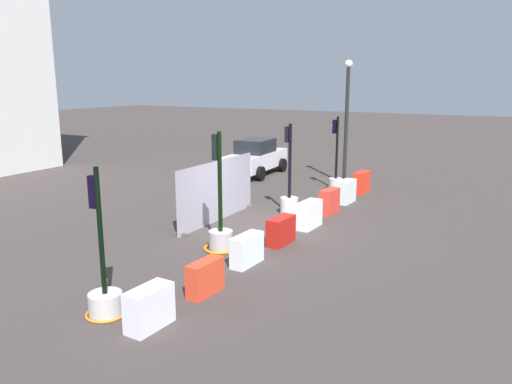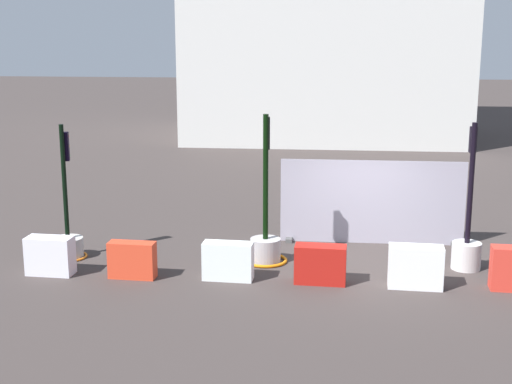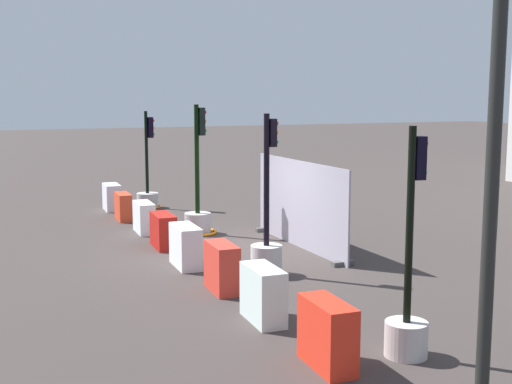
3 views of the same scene
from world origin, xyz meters
The scene contains 16 objects.
ground_plane centered at (0.00, 0.00, 0.00)m, with size 120.00×120.00×0.00m, color #3D3432.
traffic_light_0 centered at (-6.79, 0.06, 0.50)m, with size 0.84×0.84×3.10m.
traffic_light_1 centered at (-2.23, 0.20, 0.53)m, with size 1.00×1.00×3.36m.
traffic_light_2 centered at (2.21, 0.15, 0.61)m, with size 0.64×0.64×3.24m.
traffic_light_3 centered at (6.94, 0.12, 0.65)m, with size 0.60×0.60×3.20m.
construction_barrier_0 centered at (-6.77, -1.10, 0.41)m, with size 1.02×0.51×0.83m.
construction_barrier_1 centered at (-4.95, -1.15, 0.39)m, with size 1.01×0.41×0.78m.
construction_barrier_2 centered at (-2.91, -1.06, 0.40)m, with size 1.07×0.46×0.81m.
construction_barrier_3 centered at (-0.97, -1.09, 0.41)m, with size 1.08×0.49×0.81m.
construction_barrier_4 centered at (0.96, -1.16, 0.44)m, with size 1.12×0.51×0.88m.
construction_barrier_5 centered at (2.96, -1.10, 0.45)m, with size 1.00×0.46×0.89m.
construction_barrier_6 centered at (4.81, -1.11, 0.45)m, with size 1.04×0.49×0.89m.
construction_barrier_7 centered at (6.84, -1.09, 0.45)m, with size 1.04×0.48×0.91m.
car_white_van centered at (8.30, 4.91, 0.89)m, with size 4.49×2.25×1.82m.
street_lamp_post centered at (8.34, 0.20, 3.30)m, with size 0.36×0.36×5.61m.
site_fence_panel centered at (0.23, 1.92, 0.99)m, with size 4.47×0.50×2.07m.
Camera 1 is at (-13.53, -7.22, 4.72)m, focal length 34.82 mm.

